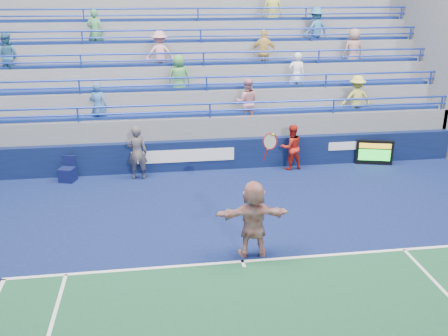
{
  "coord_description": "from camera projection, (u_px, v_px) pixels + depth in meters",
  "views": [
    {
      "loc": [
        -1.9,
        -10.25,
        6.24
      ],
      "look_at": [
        -0.1,
        2.5,
        1.5
      ],
      "focal_mm": 40.0,
      "sensor_mm": 36.0,
      "label": 1
    }
  ],
  "objects": [
    {
      "name": "ball_girl",
      "position": [
        291.0,
        147.0,
        17.7
      ],
      "size": [
        0.89,
        0.75,
        1.64
      ],
      "primitive_type": "imported",
      "rotation": [
        0.0,
        0.0,
        3.31
      ],
      "color": "red",
      "rests_on": "ground"
    },
    {
      "name": "judge_chair",
      "position": [
        68.0,
        174.0,
        16.76
      ],
      "size": [
        0.6,
        0.61,
        0.85
      ],
      "color": "#0D1340",
      "rests_on": "ground"
    },
    {
      "name": "line_judge",
      "position": [
        137.0,
        153.0,
        16.75
      ],
      "size": [
        0.69,
        0.46,
        1.87
      ],
      "primitive_type": "imported",
      "rotation": [
        0.0,
        0.0,
        3.12
      ],
      "color": "#141739",
      "rests_on": "ground"
    },
    {
      "name": "sponsor_wall",
      "position": [
        211.0,
        154.0,
        17.78
      ],
      "size": [
        18.0,
        0.32,
        1.1
      ],
      "color": "#0A1638",
      "rests_on": "ground"
    },
    {
      "name": "bleacher_stand",
      "position": [
        201.0,
        104.0,
        20.94
      ],
      "size": [
        18.0,
        5.6,
        6.13
      ],
      "color": "slate",
      "rests_on": "ground"
    },
    {
      "name": "ground",
      "position": [
        243.0,
        262.0,
        11.93
      ],
      "size": [
        120.0,
        120.0,
        0.0
      ],
      "primitive_type": "plane",
      "color": "#333538"
    },
    {
      "name": "tennis_player",
      "position": [
        253.0,
        219.0,
        11.94
      ],
      "size": [
        1.82,
        0.65,
        3.1
      ],
      "color": "silver",
      "rests_on": "ground"
    },
    {
      "name": "serve_speed_board",
      "position": [
        374.0,
        152.0,
        18.26
      ],
      "size": [
        1.33,
        0.49,
        0.93
      ],
      "color": "black",
      "rests_on": "ground"
    }
  ]
}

